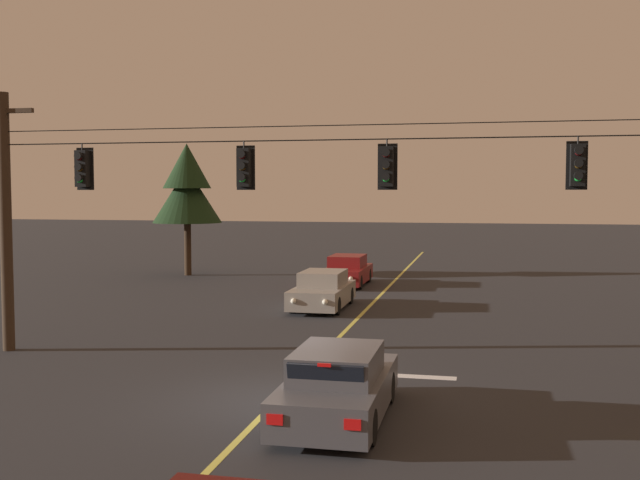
{
  "coord_description": "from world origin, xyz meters",
  "views": [
    {
      "loc": [
        4.12,
        -14.9,
        4.35
      ],
      "look_at": [
        0.0,
        4.16,
        3.08
      ],
      "focal_mm": 42.11,
      "sensor_mm": 36.0,
      "label": 1
    }
  ],
  "objects": [
    {
      "name": "ground_plane",
      "position": [
        0.0,
        0.0,
        0.0
      ],
      "size": [
        180.0,
        180.0,
        0.0
      ],
      "primitive_type": "plane",
      "color": "#28282B"
    },
    {
      "name": "lane_centre_stripe",
      "position": [
        0.0,
        9.16,
        0.0
      ],
      "size": [
        0.14,
        60.0,
        0.01
      ],
      "primitive_type": "cube",
      "color": "#D1C64C",
      "rests_on": "ground"
    },
    {
      "name": "stop_bar_paint",
      "position": [
        1.9,
        2.56,
        0.0
      ],
      "size": [
        3.4,
        0.36,
        0.01
      ],
      "primitive_type": "cube",
      "color": "silver",
      "rests_on": "ground"
    },
    {
      "name": "signal_span_assembly",
      "position": [
        -0.0,
        3.16,
        3.65
      ],
      "size": [
        18.83,
        0.32,
        7.01
      ],
      "color": "#38281C",
      "rests_on": "ground"
    },
    {
      "name": "traffic_light_leftmost",
      "position": [
        -6.2,
        3.14,
        4.95
      ],
      "size": [
        0.48,
        0.41,
        1.22
      ],
      "color": "black"
    },
    {
      "name": "traffic_light_left_inner",
      "position": [
        -1.74,
        3.14,
        4.95
      ],
      "size": [
        0.48,
        0.41,
        1.22
      ],
      "color": "black"
    },
    {
      "name": "traffic_light_centre",
      "position": [
        1.86,
        3.14,
        4.95
      ],
      "size": [
        0.48,
        0.41,
        1.22
      ],
      "color": "black"
    },
    {
      "name": "traffic_light_right_inner",
      "position": [
        6.24,
        3.14,
        4.95
      ],
      "size": [
        0.48,
        0.41,
        1.22
      ],
      "color": "black"
    },
    {
      "name": "car_waiting_near_lane",
      "position": [
        1.49,
        -1.11,
        0.65
      ],
      "size": [
        1.8,
        4.33,
        1.39
      ],
      "color": "#4C4C51",
      "rests_on": "ground"
    },
    {
      "name": "car_oncoming_lead",
      "position": [
        -1.65,
        12.22,
        0.65
      ],
      "size": [
        1.8,
        4.42,
        1.39
      ],
      "color": "gray",
      "rests_on": "ground"
    },
    {
      "name": "car_oncoming_trailing",
      "position": [
        -1.97,
        19.21,
        0.65
      ],
      "size": [
        1.8,
        4.42,
        1.39
      ],
      "color": "maroon",
      "rests_on": "ground"
    },
    {
      "name": "tree_verge_far",
      "position": [
        -10.79,
        21.55,
        4.56
      ],
      "size": [
        3.55,
        3.55,
        6.82
      ],
      "color": "#332316",
      "rests_on": "ground"
    }
  ]
}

